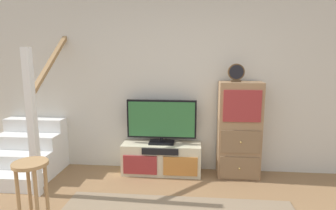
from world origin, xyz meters
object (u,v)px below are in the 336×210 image
Objects in this scene: side_cabinet at (239,130)px; desk_clock at (236,73)px; television at (162,121)px; bar_stool_near at (31,178)px; media_console at (162,159)px.

desk_clock reaches higher than side_cabinet.
television is 0.74× the size of side_cabinet.
desk_clock is at bearing 32.69° from bar_stool_near.
television is at bearing 51.13° from bar_stool_near.
media_console is 4.62× the size of desk_clock.
bar_stool_near is (-2.23, -1.40, -0.17)m from side_cabinet.
desk_clock is (-0.07, -0.01, 0.80)m from side_cabinet.
side_cabinet is 5.51× the size of desk_clock.
desk_clock is 0.36× the size of bar_stool_near.
television is at bearing 179.28° from side_cabinet.
side_cabinet is at bearing 11.49° from desk_clock.
media_console is 1.69× the size of bar_stool_near.
side_cabinet is (1.09, 0.01, 0.45)m from media_console.
desk_clock is at bearing -168.51° from side_cabinet.
television is 1.23m from desk_clock.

